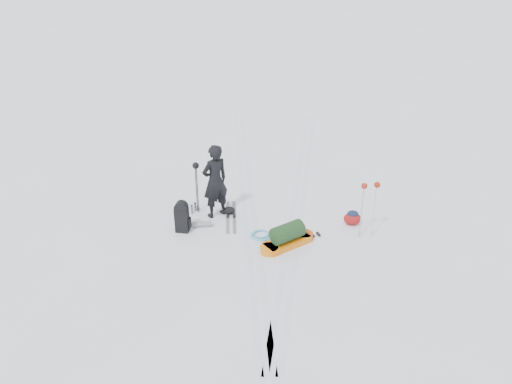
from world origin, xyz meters
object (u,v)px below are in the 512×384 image
skier (215,181)px  ski_poles_black (196,172)px  expedition_rucksack (184,217)px  pulk_sled (287,237)px

skier → ski_poles_black: (-0.51, 0.20, 0.18)m
skier → ski_poles_black: 0.57m
expedition_rucksack → ski_poles_black: 1.30m
pulk_sled → expedition_rucksack: 2.64m
pulk_sled → ski_poles_black: bearing=108.7°
ski_poles_black → skier: bearing=-14.6°
skier → pulk_sled: (1.82, -1.47, -0.78)m
skier → expedition_rucksack: skier is taller
pulk_sled → ski_poles_black: size_ratio=1.02×
expedition_rucksack → ski_poles_black: bearing=85.5°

